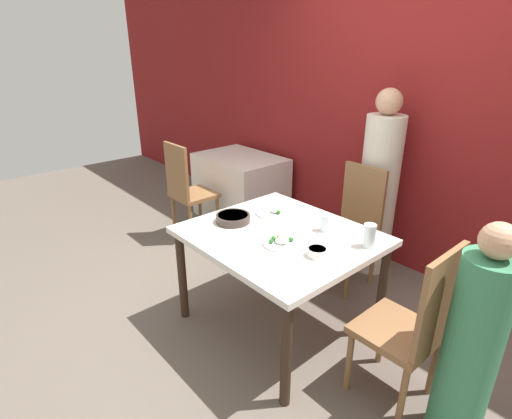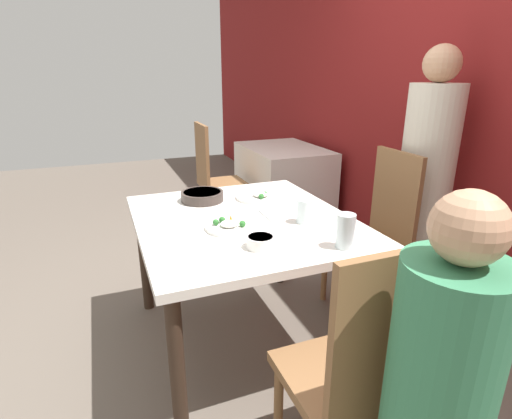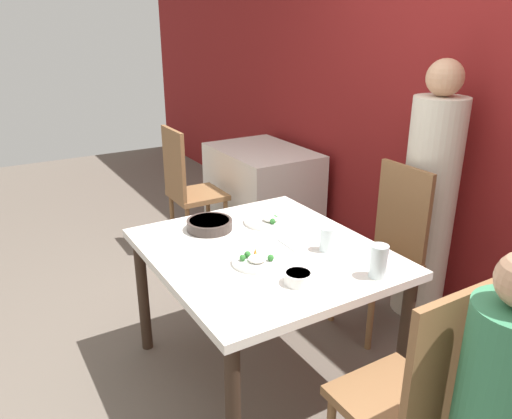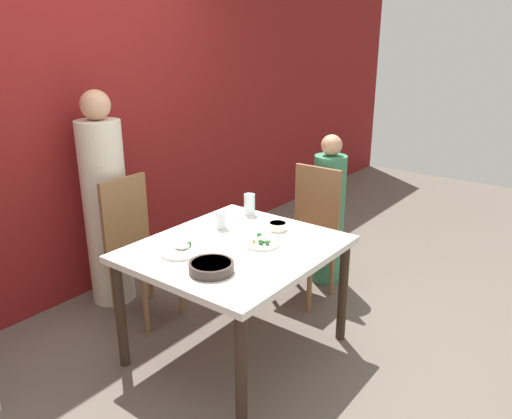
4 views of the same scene
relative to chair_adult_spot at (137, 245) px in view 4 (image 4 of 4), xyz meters
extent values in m
plane|color=#60564C|center=(0.03, -0.86, -0.51)|extent=(10.00, 10.00, 0.00)
cube|color=maroon|center=(0.03, 0.59, 0.84)|extent=(10.00, 0.06, 2.70)
cube|color=silver|center=(0.03, -0.86, 0.19)|extent=(1.16, 1.03, 0.04)
cylinder|color=#332319|center=(-0.49, -1.31, -0.17)|extent=(0.06, 0.06, 0.68)
cylinder|color=#332319|center=(0.55, -1.31, -0.17)|extent=(0.06, 0.06, 0.68)
cylinder|color=#332319|center=(-0.49, -0.41, -0.17)|extent=(0.06, 0.06, 0.68)
cylinder|color=#332319|center=(0.55, -0.41, -0.17)|extent=(0.06, 0.06, 0.68)
cube|color=brown|center=(0.00, -0.08, -0.09)|extent=(0.40, 0.40, 0.04)
cube|color=brown|center=(0.00, 0.11, 0.20)|extent=(0.38, 0.03, 0.54)
cylinder|color=brown|center=(-0.17, -0.24, -0.31)|extent=(0.04, 0.04, 0.41)
cylinder|color=brown|center=(0.17, -0.24, -0.31)|extent=(0.04, 0.04, 0.41)
cylinder|color=brown|center=(-0.17, 0.09, -0.31)|extent=(0.04, 0.04, 0.41)
cylinder|color=brown|center=(0.17, 0.09, -0.31)|extent=(0.04, 0.04, 0.41)
cube|color=brown|center=(0.88, -0.80, -0.09)|extent=(0.40, 0.40, 0.04)
cube|color=brown|center=(1.07, -0.80, 0.20)|extent=(0.03, 0.38, 0.54)
cylinder|color=brown|center=(0.72, -0.64, -0.31)|extent=(0.04, 0.04, 0.41)
cylinder|color=brown|center=(0.72, -0.97, -0.31)|extent=(0.04, 0.04, 0.41)
cylinder|color=brown|center=(1.05, -0.64, -0.31)|extent=(0.04, 0.04, 0.41)
cylinder|color=brown|center=(1.05, -0.97, -0.31)|extent=(0.04, 0.04, 0.41)
cylinder|color=beige|center=(0.00, 0.32, 0.16)|extent=(0.31, 0.31, 1.35)
sphere|color=tan|center=(0.00, 0.32, 0.94)|extent=(0.21, 0.21, 0.21)
cylinder|color=#387F56|center=(1.25, -0.80, 0.00)|extent=(0.25, 0.25, 1.03)
sphere|color=tan|center=(1.25, -0.80, 0.60)|extent=(0.16, 0.16, 0.16)
cylinder|color=#3D332D|center=(-0.31, -0.98, 0.23)|extent=(0.24, 0.24, 0.05)
cylinder|color=#BC5123|center=(-0.31, -0.98, 0.26)|extent=(0.21, 0.21, 0.01)
cylinder|color=white|center=(0.15, -0.97, 0.22)|extent=(0.23, 0.23, 0.02)
ellipsoid|color=white|center=(0.16, -0.97, 0.24)|extent=(0.08, 0.08, 0.03)
sphere|color=#2D702D|center=(0.12, -1.03, 0.24)|extent=(0.03, 0.03, 0.03)
sphere|color=#2D702D|center=(0.10, -0.99, 0.24)|extent=(0.03, 0.03, 0.03)
sphere|color=#2D702D|center=(0.19, -0.92, 0.24)|extent=(0.03, 0.03, 0.03)
cone|color=orange|center=(0.10, -0.95, 0.24)|extent=(0.02, 0.02, 0.03)
cylinder|color=white|center=(-0.24, -0.68, 0.22)|extent=(0.24, 0.24, 0.02)
ellipsoid|color=white|center=(-0.21, -0.67, 0.24)|extent=(0.09, 0.09, 0.03)
sphere|color=#2D702D|center=(-0.20, -0.64, 0.24)|extent=(0.03, 0.03, 0.03)
sphere|color=#2D702D|center=(-0.17, -0.68, 0.24)|extent=(0.03, 0.03, 0.03)
sphere|color=#2D702D|center=(-0.21, -0.64, 0.24)|extent=(0.03, 0.03, 0.03)
cylinder|color=white|center=(0.39, -0.91, 0.23)|extent=(0.12, 0.12, 0.05)
cylinder|color=white|center=(0.39, -0.91, 0.25)|extent=(0.10, 0.10, 0.01)
cylinder|color=silver|center=(0.52, -0.59, 0.28)|extent=(0.08, 0.08, 0.15)
cylinder|color=silver|center=(0.20, -0.61, 0.26)|extent=(0.07, 0.07, 0.11)
cube|color=white|center=(-0.07, -0.47, 0.21)|extent=(0.14, 0.14, 0.01)
cube|color=silver|center=(0.05, -0.74, 0.21)|extent=(0.18, 0.03, 0.01)
camera|label=1|loc=(1.69, -2.52, 1.35)|focal=28.00mm
camera|label=2|loc=(1.79, -1.48, 0.90)|focal=28.00mm
camera|label=3|loc=(1.87, -2.00, 1.24)|focal=35.00mm
camera|label=4|loc=(-2.05, -2.59, 1.36)|focal=35.00mm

